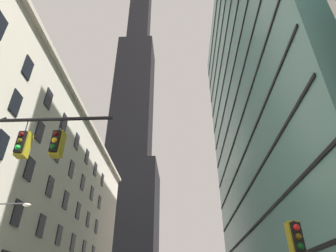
# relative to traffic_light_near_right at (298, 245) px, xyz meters

# --- Properties ---
(station_building) EXTENTS (13.55, 62.64, 26.59)m
(station_building) POSITION_rel_traffic_light_near_right_xyz_m (-24.64, 22.42, 10.21)
(station_building) COLOR beige
(station_building) RESTS_ON ground
(dark_skyscraper) EXTENTS (22.35, 22.35, 215.69)m
(dark_skyscraper) POSITION_rel_traffic_light_near_right_xyz_m (-23.00, 88.85, 59.38)
(dark_skyscraper) COLOR black
(dark_skyscraper) RESTS_ON ground
(glass_office_midrise) EXTENTS (14.83, 41.64, 51.70)m
(glass_office_midrise) POSITION_rel_traffic_light_near_right_xyz_m (11.16, 22.51, 22.79)
(glass_office_midrise) COLOR slate
(glass_office_midrise) RESTS_ON ground
(traffic_light_near_right) EXTENTS (0.40, 0.63, 3.64)m
(traffic_light_near_right) POSITION_rel_traffic_light_near_right_xyz_m (0.00, 0.00, 0.00)
(traffic_light_near_right) COLOR black
(traffic_light_near_right) RESTS_ON sidewalk_right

